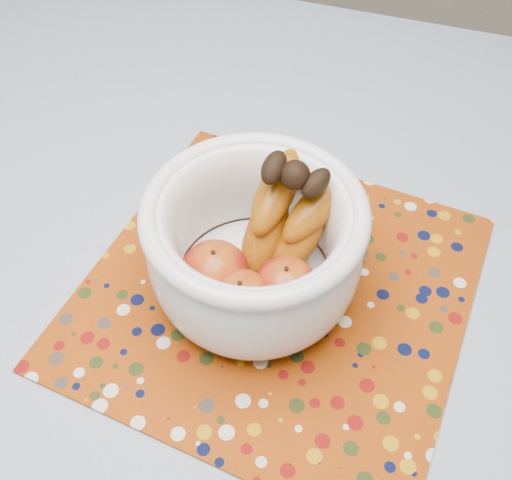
% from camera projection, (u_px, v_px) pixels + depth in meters
% --- Properties ---
extents(table, '(1.20, 1.20, 0.75)m').
position_uv_depth(table, '(202.00, 297.00, 0.83)').
color(table, brown).
rests_on(table, ground).
extents(tablecloth, '(1.32, 1.32, 0.01)m').
position_uv_depth(tablecloth, '(198.00, 261.00, 0.77)').
color(tablecloth, slate).
rests_on(tablecloth, table).
extents(placemat, '(0.49, 0.49, 0.00)m').
position_uv_depth(placemat, '(277.00, 289.00, 0.73)').
color(placemat, '#863207').
rests_on(placemat, tablecloth).
extents(fruit_bowl, '(0.25, 0.25, 0.18)m').
position_uv_depth(fruit_bowl, '(264.00, 243.00, 0.67)').
color(fruit_bowl, white).
rests_on(fruit_bowl, placemat).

